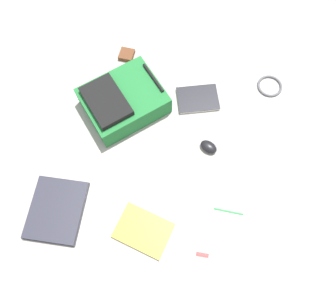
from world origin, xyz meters
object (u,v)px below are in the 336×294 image
(pen_black, at_px, (229,211))
(cable_coil, at_px, (270,86))
(laptop, at_px, (57,210))
(earbud_pouch, at_px, (127,55))
(backpack, at_px, (123,101))
(book_red, at_px, (198,99))
(computer_mouse, at_px, (209,147))
(book_manual, at_px, (143,230))
(usb_stick, at_px, (202,255))

(pen_black, bearing_deg, cable_coil, 167.61)
(laptop, bearing_deg, earbud_pouch, 171.44)
(backpack, distance_m, book_red, 0.43)
(laptop, xyz_separation_m, earbud_pouch, (-0.97, 0.15, -0.00))
(computer_mouse, bearing_deg, pen_black, 50.58)
(backpack, bearing_deg, book_manual, 19.92)
(earbud_pouch, bearing_deg, book_red, 63.52)
(laptop, height_order, computer_mouse, computer_mouse)
(usb_stick, bearing_deg, earbud_pouch, -150.80)
(book_manual, bearing_deg, cable_coil, 148.28)
(backpack, distance_m, pen_black, 0.81)
(cable_coil, xyz_separation_m, earbud_pouch, (-0.08, -0.87, 0.01))
(laptop, height_order, earbud_pouch, laptop)
(computer_mouse, bearing_deg, book_manual, -1.61)
(laptop, bearing_deg, backpack, 161.82)
(book_manual, bearing_deg, usb_stick, 77.82)
(computer_mouse, xyz_separation_m, usb_stick, (0.55, 0.04, -0.02))
(computer_mouse, bearing_deg, cable_coil, 172.25)
(book_red, xyz_separation_m, cable_coil, (-0.15, 0.40, -0.00))
(book_red, xyz_separation_m, computer_mouse, (0.29, 0.10, 0.01))
(book_manual, relative_size, usb_stick, 5.05)
(backpack, relative_size, book_manual, 1.78)
(computer_mouse, relative_size, earbud_pouch, 1.12)
(book_red, relative_size, cable_coil, 1.86)
(computer_mouse, bearing_deg, backpack, -81.78)
(book_red, bearing_deg, earbud_pouch, -116.48)
(backpack, relative_size, usb_stick, 8.99)
(backpack, relative_size, book_red, 1.99)
(backpack, height_order, earbud_pouch, backpack)
(book_red, xyz_separation_m, earbud_pouch, (-0.23, -0.46, 0.00))
(book_red, bearing_deg, book_manual, -12.36)
(cable_coil, height_order, earbud_pouch, earbud_pouch)
(cable_coil, bearing_deg, book_red, -68.97)
(pen_black, bearing_deg, usb_stick, -24.69)
(usb_stick, bearing_deg, computer_mouse, -176.18)
(book_red, height_order, usb_stick, book_red)
(cable_coil, bearing_deg, pen_black, -12.39)
(pen_black, bearing_deg, backpack, -127.57)
(cable_coil, height_order, usb_stick, cable_coil)
(laptop, xyz_separation_m, pen_black, (-0.13, 0.85, -0.01))
(backpack, xyz_separation_m, earbud_pouch, (-0.35, -0.06, -0.06))
(laptop, xyz_separation_m, book_manual, (0.03, 0.44, -0.01))
(pen_black, height_order, earbud_pouch, earbud_pouch)
(earbud_pouch, bearing_deg, usb_stick, 29.20)
(laptop, distance_m, computer_mouse, 0.84)
(earbud_pouch, xyz_separation_m, usb_stick, (1.07, 0.60, -0.01))
(book_manual, distance_m, computer_mouse, 0.55)
(backpack, relative_size, computer_mouse, 5.64)
(laptop, distance_m, book_manual, 0.44)
(computer_mouse, bearing_deg, usb_stick, 30.89)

